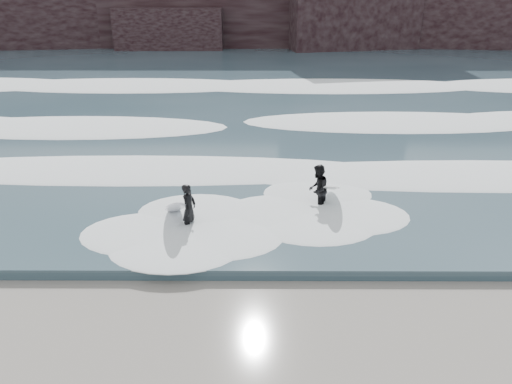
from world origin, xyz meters
TOP-DOWN VIEW (x-y plane):
  - ground at (0.00, 0.00)m, footprint 120.00×120.00m
  - sea at (0.00, 29.00)m, footprint 90.00×52.00m
  - foam_near at (0.00, 9.00)m, footprint 60.00×3.20m
  - foam_mid at (0.00, 16.00)m, footprint 60.00×4.00m
  - foam_far at (0.00, 25.00)m, footprint 60.00×4.80m
  - surfer_left at (-1.79, 5.52)m, footprint 1.17×2.00m
  - surfer_right at (2.22, 6.85)m, footprint 1.23×1.95m

SIDE VIEW (x-z plane):
  - ground at x=0.00m, z-range 0.00..0.00m
  - sea at x=0.00m, z-range 0.00..0.30m
  - foam_near at x=0.00m, z-range 0.30..0.50m
  - foam_mid at x=0.00m, z-range 0.30..0.54m
  - foam_far at x=0.00m, z-range 0.30..0.60m
  - surfer_left at x=-1.79m, z-range 0.01..1.53m
  - surfer_right at x=2.22m, z-range 0.01..1.60m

